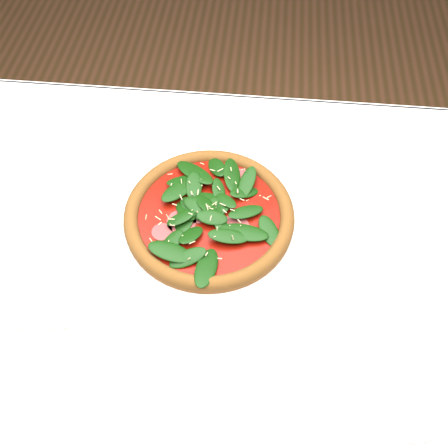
# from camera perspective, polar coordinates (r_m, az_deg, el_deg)

# --- Properties ---
(ground) EXTENTS (6.00, 6.00, 0.00)m
(ground) POSITION_cam_1_polar(r_m,az_deg,el_deg) (1.61, -2.06, -16.40)
(ground) COLOR brown
(ground) RESTS_ON ground
(dining_table) EXTENTS (1.21, 0.81, 0.75)m
(dining_table) POSITION_cam_1_polar(r_m,az_deg,el_deg) (1.02, -3.14, -4.56)
(dining_table) COLOR white
(dining_table) RESTS_ON ground
(plate) EXTENTS (0.37, 0.37, 0.02)m
(plate) POSITION_cam_1_polar(r_m,az_deg,el_deg) (0.94, -1.69, 0.43)
(plate) COLOR white
(plate) RESTS_ON dining_table
(pizza) EXTENTS (0.36, 0.36, 0.04)m
(pizza) POSITION_cam_1_polar(r_m,az_deg,el_deg) (0.93, -1.72, 1.19)
(pizza) COLOR brown
(pizza) RESTS_ON plate
(napkin) EXTENTS (0.16, 0.09, 0.01)m
(napkin) POSITION_cam_1_polar(r_m,az_deg,el_deg) (0.89, -17.93, -9.15)
(napkin) COLOR white
(napkin) RESTS_ON dining_table
(fork) EXTENTS (0.05, 0.14, 0.00)m
(fork) POSITION_cam_1_polar(r_m,az_deg,el_deg) (0.90, -17.97, -7.48)
(fork) COLOR silver
(fork) RESTS_ON napkin
(saucer_near) EXTENTS (0.14, 0.14, 0.01)m
(saucer_near) POSITION_cam_1_polar(r_m,az_deg,el_deg) (0.85, 19.80, -17.78)
(saucer_near) COLOR white
(saucer_near) RESTS_ON dining_table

